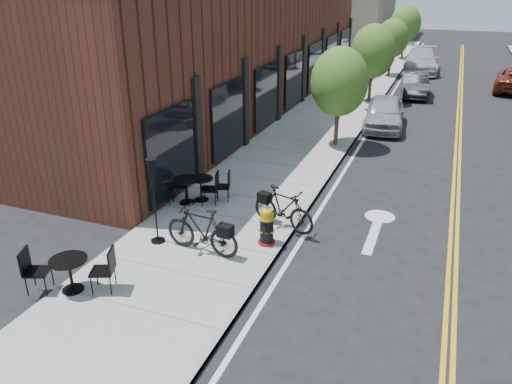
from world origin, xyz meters
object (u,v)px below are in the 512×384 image
at_px(fire_hydrant, 267,226).
at_px(bistro_set_b, 187,187).
at_px(patio_umbrella, 153,183).
at_px(bicycle_left, 202,230).
at_px(parked_car_c, 421,61).
at_px(bistro_set_a, 70,270).
at_px(parked_car_b, 415,85).
at_px(bicycle_right, 283,208).
at_px(parked_car_a, 384,112).
at_px(bistro_set_c, 201,186).

bearing_deg(fire_hydrant, bistro_set_b, 179.37).
bearing_deg(patio_umbrella, bicycle_left, -2.77).
xyz_separation_m(bicycle_left, parked_car_c, (2.98, 28.12, 0.09)).
distance_m(bistro_set_a, parked_car_b, 23.20).
bearing_deg(patio_umbrella, bicycle_right, 34.06).
bearing_deg(parked_car_a, parked_car_c, 83.31).
height_order(bistro_set_a, patio_umbrella, patio_umbrella).
distance_m(fire_hydrant, bistro_set_b, 3.34).
distance_m(bicycle_right, parked_car_c, 26.25).
height_order(bicycle_right, parked_car_c, parked_car_c).
bearing_deg(parked_car_c, parked_car_b, -91.44).
relative_size(patio_umbrella, parked_car_c, 0.40).
bearing_deg(parked_car_b, bistro_set_a, -110.26).
bearing_deg(bistro_set_a, parked_car_c, 58.96).
height_order(bicycle_right, bistro_set_b, bicycle_right).
bearing_deg(bicycle_right, bistro_set_c, 91.95).
distance_m(parked_car_a, parked_car_c, 15.15).
bearing_deg(bistro_set_c, bicycle_left, -81.25).
bearing_deg(bicycle_left, bistro_set_b, -138.86).
height_order(bicycle_left, bistro_set_a, bicycle_left).
bearing_deg(parked_car_b, fire_hydrant, -103.28).
relative_size(bicycle_right, patio_umbrella, 0.86).
xyz_separation_m(bicycle_left, patio_umbrella, (-1.30, 0.06, 1.00)).
distance_m(bistro_set_b, parked_car_c, 26.15).
height_order(patio_umbrella, parked_car_b, patio_umbrella).
relative_size(bicycle_left, patio_umbrella, 0.89).
distance_m(bicycle_left, parked_car_c, 28.27).
bearing_deg(bistro_set_c, fire_hydrant, -51.62).
bearing_deg(bicycle_left, parked_car_a, 174.51).
xyz_separation_m(bicycle_right, patio_umbrella, (-2.73, -1.84, 1.02)).
relative_size(bicycle_left, bicycle_right, 1.04).
relative_size(bistro_set_b, bistro_set_c, 1.09).
bearing_deg(fire_hydrant, parked_car_c, 111.09).
height_order(patio_umbrella, parked_car_c, patio_umbrella).
distance_m(bistro_set_c, parked_car_a, 10.97).
height_order(bicycle_right, patio_umbrella, patio_umbrella).
relative_size(parked_car_b, parked_car_c, 0.71).
distance_m(bicycle_right, parked_car_a, 11.12).
distance_m(fire_hydrant, parked_car_a, 12.06).
height_order(bistro_set_c, parked_car_c, parked_car_c).
bearing_deg(parked_car_c, bicycle_left, -99.32).
bearing_deg(bistro_set_c, bistro_set_b, -149.10).
bearing_deg(fire_hydrant, parked_car_b, 108.89).
distance_m(fire_hydrant, parked_car_c, 27.20).
bearing_deg(bistro_set_a, bistro_set_b, 66.13).
distance_m(fire_hydrant, parked_car_b, 19.31).
relative_size(bistro_set_c, parked_car_c, 0.31).
bearing_deg(patio_umbrella, bistro_set_c, 92.58).
bearing_deg(parked_car_a, patio_umbrella, -111.51).
height_order(bistro_set_a, parked_car_c, parked_car_c).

